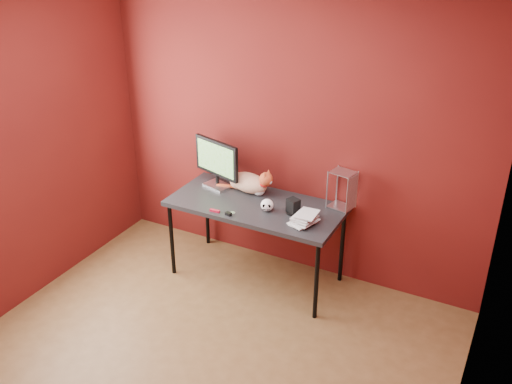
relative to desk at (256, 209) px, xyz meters
The scene contains 11 objects.
room 1.57m from the desk, 83.75° to the right, with size 3.52×3.52×2.61m.
desk is the anchor object (origin of this frame).
monitor 0.57m from the desk, 163.33° to the left, with size 0.50×0.23×0.45m.
cat 0.28m from the desk, 132.26° to the left, with size 0.56×0.26×0.26m.
skull_mug 0.19m from the desk, 27.32° to the right, with size 0.11×0.12×0.10m.
speaker 0.37m from the desk, ahead, with size 0.12×0.11×0.13m.
book_stack 0.72m from the desk, 13.70° to the right, with size 0.22×0.25×1.03m.
wire_rack 0.76m from the desk, 22.07° to the left, with size 0.22×0.20×0.34m.
pocket_knife 0.38m from the desk, 129.52° to the right, with size 0.09×0.02×0.02m, color #A70C25.
black_gadget 0.32m from the desk, 110.26° to the right, with size 0.05×0.03×0.03m, color black.
washer 0.26m from the desk, 111.86° to the right, with size 0.04×0.04×0.00m, color #B7B8BD.
Camera 1 is at (1.86, -2.48, 3.01)m, focal length 40.00 mm.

